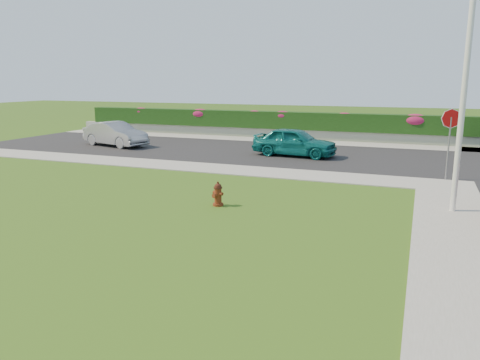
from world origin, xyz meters
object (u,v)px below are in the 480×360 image
at_px(stop_sign, 450,127).
at_px(sedan_teal, 295,142).
at_px(sedan_silver, 115,134).
at_px(fire_hydrant, 218,194).
at_px(utility_pole, 464,92).

bearing_deg(stop_sign, sedan_teal, 155.05).
relative_size(sedan_silver, stop_sign, 1.52).
height_order(sedan_silver, stop_sign, stop_sign).
distance_m(fire_hydrant, utility_pole, 7.47).
bearing_deg(sedan_silver, fire_hydrant, -117.43).
bearing_deg(utility_pole, sedan_silver, 155.60).
xyz_separation_m(sedan_teal, sedan_silver, (-10.42, -0.19, -0.02)).
distance_m(fire_hydrant, stop_sign, 9.33).
distance_m(fire_hydrant, sedan_silver, 14.34).
height_order(fire_hydrant, utility_pole, utility_pole).
xyz_separation_m(fire_hydrant, stop_sign, (6.56, 6.42, 1.67)).
height_order(sedan_teal, utility_pole, utility_pole).
bearing_deg(utility_pole, fire_hydrant, -164.54).
distance_m(sedan_teal, utility_pole, 10.82).
relative_size(sedan_teal, stop_sign, 1.52).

